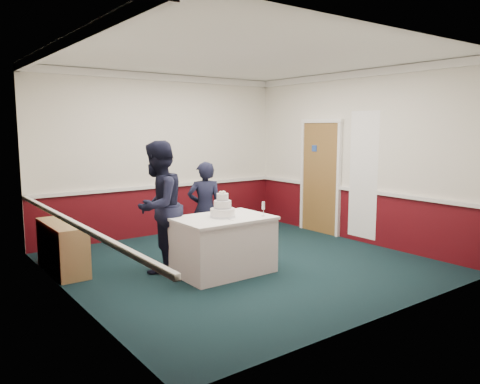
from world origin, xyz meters
TOP-DOWN VIEW (x-y plane):
  - ground at (0.00, 0.00)m, footprint 5.00×5.00m
  - room_shell at (0.08, 0.61)m, footprint 5.00×5.00m
  - sideboard at (-2.28, 1.19)m, footprint 0.41×1.20m
  - cake_table at (-0.49, -0.19)m, footprint 1.32×0.92m
  - wedding_cake at (-0.49, -0.19)m, footprint 0.35×0.35m
  - cake_knife at (-0.52, -0.39)m, footprint 0.03×0.22m
  - champagne_flute at (0.01, -0.47)m, footprint 0.05×0.05m
  - person_man at (-1.16, 0.44)m, footprint 1.13×1.08m
  - person_woman at (-0.21, 0.71)m, footprint 0.64×0.55m

SIDE VIEW (x-z plane):
  - ground at x=0.00m, z-range 0.00..0.00m
  - sideboard at x=-2.28m, z-range 0.00..0.70m
  - cake_table at x=-0.49m, z-range 0.01..0.80m
  - person_woman at x=-0.21m, z-range 0.00..1.50m
  - cake_knife at x=-0.52m, z-range 0.79..0.79m
  - wedding_cake at x=-0.49m, z-range 0.72..1.08m
  - person_man at x=-1.16m, z-range 0.00..1.84m
  - champagne_flute at x=0.01m, z-range 0.83..1.03m
  - room_shell at x=0.08m, z-range 0.47..3.47m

